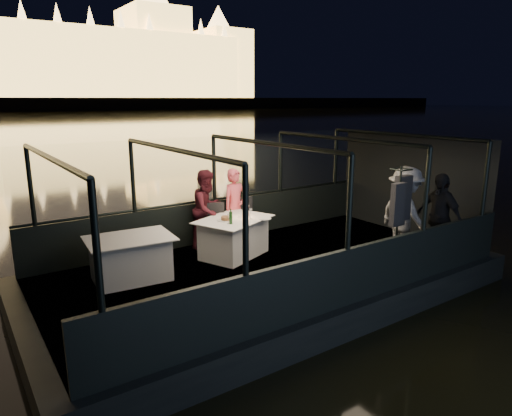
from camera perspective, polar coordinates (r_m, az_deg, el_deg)
boat_hull at (r=8.83m, az=1.49°, el=-10.34°), size 8.60×4.40×1.00m
boat_deck at (r=8.64m, az=1.51°, el=-7.43°), size 8.00×4.00×0.04m
gunwale_port at (r=10.11m, az=-5.13°, el=-1.57°), size 8.00×0.08×0.90m
gunwale_starboard at (r=7.06m, az=11.19°, el=-8.50°), size 8.00×0.08×0.90m
cabin_glass_port at (r=9.87m, az=-5.27°, el=4.89°), size 8.00×0.02×1.40m
cabin_glass_starboard at (r=6.72m, az=11.64°, el=0.63°), size 8.00×0.02×1.40m
cabin_roof_glass at (r=8.11m, az=1.61°, el=8.07°), size 8.00×4.00×0.02m
end_wall_fore at (r=6.85m, az=-26.76°, el=-4.24°), size 0.02×4.00×2.30m
end_wall_aft at (r=11.08m, az=18.57°, el=2.83°), size 0.02×4.00×2.30m
canopy_ribs at (r=8.30m, az=1.56°, el=0.14°), size 8.00×4.00×2.30m
dining_table_central at (r=9.10m, az=-2.79°, el=-3.66°), size 1.74×1.53×0.77m
dining_table_aft at (r=8.20m, az=-15.37°, el=-6.09°), size 1.52×1.16×0.76m
chair_port_left at (r=9.42m, az=-4.69°, el=-2.68°), size 0.59×0.59×0.96m
chair_port_right at (r=9.80m, az=-0.94°, el=-1.99°), size 0.47×0.47×0.98m
coat_stand at (r=8.47m, az=17.24°, el=-1.95°), size 0.58×0.49×1.94m
person_woman_coral at (r=9.84m, az=-2.59°, el=-0.14°), size 0.63×0.45×1.63m
person_man_maroon at (r=9.56m, az=-6.06°, el=-0.61°), size 0.97×0.88×1.66m
passenger_stripe at (r=9.20m, az=18.07°, el=-1.13°), size 0.89×1.30×1.84m
passenger_dark at (r=9.45m, az=21.84°, el=-1.06°), size 0.52×1.04×1.71m
wine_bottle at (r=8.59m, az=-3.18°, el=-1.03°), size 0.07×0.07×0.29m
bread_basket at (r=8.86m, az=-3.74°, el=-1.31°), size 0.20×0.20×0.08m
amber_candle at (r=9.09m, az=-1.53°, el=-0.91°), size 0.07×0.07×0.08m
plate_near at (r=8.97m, az=1.12°, el=-1.32°), size 0.31×0.31×0.02m
plate_far at (r=8.86m, az=-4.07°, el=-1.54°), size 0.26×0.26×0.02m
wine_glass_white at (r=8.60m, az=-3.45°, el=-1.39°), size 0.08×0.08×0.19m
wine_glass_red at (r=9.21m, az=-1.01°, el=-0.37°), size 0.08×0.08×0.21m
wine_glass_empty at (r=8.94m, az=-0.65°, el=-0.79°), size 0.09×0.09×0.21m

